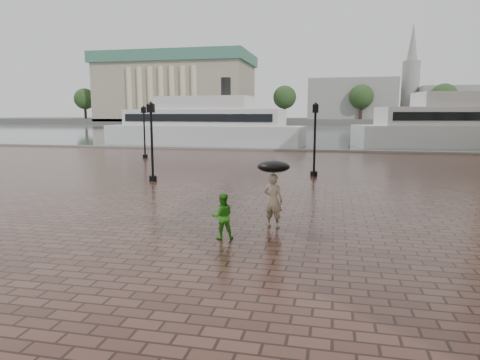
% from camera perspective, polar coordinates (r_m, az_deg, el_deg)
% --- Properties ---
extents(ground, '(300.00, 300.00, 0.00)m').
position_cam_1_polar(ground, '(13.97, -5.38, -7.20)').
color(ground, '#361F18').
rests_on(ground, ground).
extents(harbour_water, '(240.00, 240.00, 0.00)m').
position_cam_1_polar(harbour_water, '(104.93, 10.10, 6.60)').
color(harbour_water, '#454F54').
rests_on(harbour_water, ground).
extents(quay_edge, '(80.00, 0.60, 0.30)m').
position_cam_1_polar(quay_edge, '(45.13, 7.03, 3.88)').
color(quay_edge, slate).
rests_on(quay_edge, ground).
extents(far_shore, '(300.00, 60.00, 2.00)m').
position_cam_1_polar(far_shore, '(172.85, 11.03, 7.73)').
color(far_shore, '#4C4C47').
rests_on(far_shore, ground).
extents(museum, '(57.00, 32.50, 26.00)m').
position_cam_1_polar(museum, '(168.43, -8.47, 12.17)').
color(museum, gray).
rests_on(museum, ground).
extents(distant_skyline, '(102.50, 22.00, 33.00)m').
position_cam_1_polar(distant_skyline, '(168.72, 27.84, 9.74)').
color(distant_skyline, gray).
rests_on(distant_skyline, ground).
extents(far_trees, '(188.00, 8.00, 13.50)m').
position_cam_1_polar(far_trees, '(150.94, 10.92, 10.80)').
color(far_trees, '#2D2119').
rests_on(far_trees, ground).
extents(street_lamps, '(15.44, 12.44, 4.40)m').
position_cam_1_polar(street_lamps, '(29.59, -5.69, 5.84)').
color(street_lamps, black).
rests_on(street_lamps, ground).
extents(adult_pedestrian, '(0.77, 0.61, 1.85)m').
position_cam_1_polar(adult_pedestrian, '(14.59, 4.44, -2.75)').
color(adult_pedestrian, tan).
rests_on(adult_pedestrian, ground).
extents(child_pedestrian, '(0.85, 0.76, 1.44)m').
position_cam_1_polar(child_pedestrian, '(13.24, -2.37, -4.85)').
color(child_pedestrian, green).
rests_on(child_pedestrian, ground).
extents(ferry_near, '(25.26, 8.27, 8.14)m').
position_cam_1_polar(ferry_near, '(53.68, -4.88, 7.31)').
color(ferry_near, silver).
rests_on(ferry_near, ground).
extents(ferry_far, '(26.91, 11.20, 8.59)m').
position_cam_1_polar(ferry_far, '(56.61, 28.44, 6.50)').
color(ferry_far, silver).
rests_on(ferry_far, ground).
extents(umbrella, '(1.10, 1.10, 1.19)m').
position_cam_1_polar(umbrella, '(14.40, 4.50, 1.79)').
color(umbrella, black).
rests_on(umbrella, ground).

